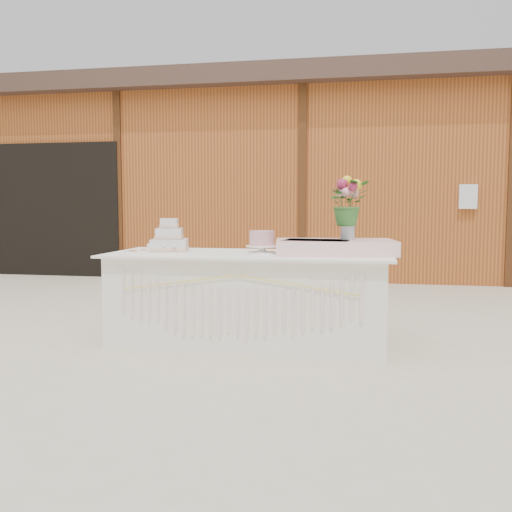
{
  "coord_description": "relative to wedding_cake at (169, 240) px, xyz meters",
  "views": [
    {
      "loc": [
        0.98,
        -4.72,
        1.18
      ],
      "look_at": [
        0.0,
        0.3,
        0.72
      ],
      "focal_mm": 40.0,
      "sensor_mm": 36.0,
      "label": 1
    }
  ],
  "objects": [
    {
      "name": "barn",
      "position": [
        0.74,
        5.89,
        0.81
      ],
      "size": [
        12.6,
        4.6,
        3.3
      ],
      "color": "#A75423",
      "rests_on": "ground"
    },
    {
      "name": "cake_table",
      "position": [
        0.75,
        -0.11,
        -0.48
      ],
      "size": [
        2.4,
        1.0,
        0.77
      ],
      "color": "white",
      "rests_on": "ground"
    },
    {
      "name": "satin_runner",
      "position": [
        1.47,
        -0.09,
        -0.04
      ],
      "size": [
        1.04,
        0.69,
        0.12
      ],
      "primitive_type": "cube",
      "rotation": [
        0.0,
        0.0,
        0.14
      ],
      "color": "beige",
      "rests_on": "cake_table"
    },
    {
      "name": "ground",
      "position": [
        0.75,
        -0.1,
        -0.87
      ],
      "size": [
        80.0,
        80.0,
        0.0
      ],
      "primitive_type": "plane",
      "color": "beige",
      "rests_on": "ground"
    },
    {
      "name": "bouquet",
      "position": [
        1.57,
        -0.06,
        0.37
      ],
      "size": [
        0.42,
        0.4,
        0.37
      ],
      "primitive_type": "imported",
      "rotation": [
        0.0,
        0.0,
        0.38
      ],
      "color": "#32692A",
      "rests_on": "flower_vase"
    },
    {
      "name": "wedding_cake",
      "position": [
        0.0,
        0.0,
        0.0
      ],
      "size": [
        0.39,
        0.39,
        0.29
      ],
      "rotation": [
        0.0,
        0.0,
        0.23
      ],
      "color": "silver",
      "rests_on": "cake_table"
    },
    {
      "name": "flower_vase",
      "position": [
        1.57,
        -0.06,
        0.11
      ],
      "size": [
        0.12,
        0.12,
        0.16
      ],
      "primitive_type": "cylinder",
      "color": "silver",
      "rests_on": "satin_runner"
    },
    {
      "name": "pink_cake_stand",
      "position": [
        0.86,
        -0.1,
        0.01
      ],
      "size": [
        0.27,
        0.27,
        0.19
      ],
      "color": "white",
      "rests_on": "cake_table"
    },
    {
      "name": "loose_flowers",
      "position": [
        -0.26,
        -0.03,
        -0.09
      ],
      "size": [
        0.16,
        0.33,
        0.02
      ],
      "primitive_type": null,
      "rotation": [
        0.0,
        0.0,
        0.09
      ],
      "color": "#CF7E8D",
      "rests_on": "cake_table"
    }
  ]
}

